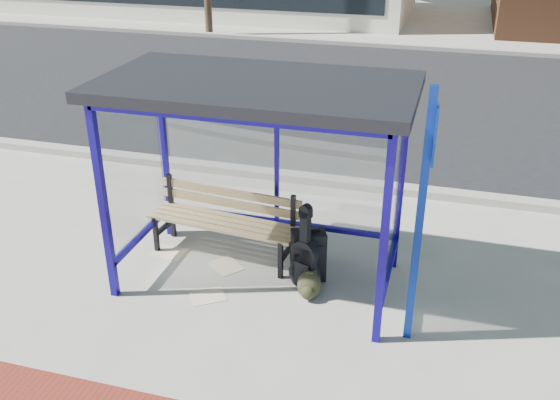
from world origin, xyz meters
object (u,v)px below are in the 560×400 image
(bench, at_px, (225,217))
(suitcase, at_px, (308,256))
(guitar_bag, at_px, (305,260))
(backpack, at_px, (309,286))

(bench, bearing_deg, suitcase, -8.25)
(bench, distance_m, guitar_bag, 1.26)
(suitcase, xyz_separation_m, backpack, (0.10, -0.38, -0.16))
(guitar_bag, distance_m, backpack, 0.30)
(guitar_bag, xyz_separation_m, suitcase, (-0.01, 0.21, -0.06))
(bench, bearing_deg, backpack, -22.46)
(suitcase, bearing_deg, bench, 143.05)
(guitar_bag, relative_size, backpack, 3.11)
(bench, distance_m, suitcase, 1.20)
(bench, xyz_separation_m, suitcase, (1.14, -0.28, -0.20))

